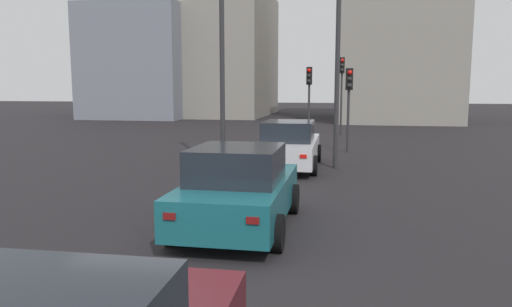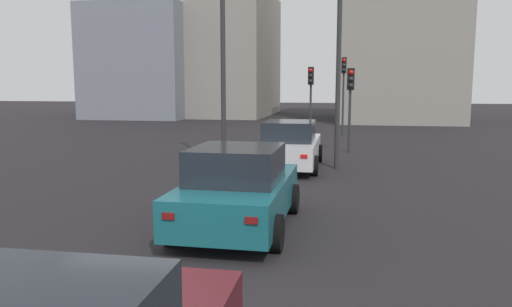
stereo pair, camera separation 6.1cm
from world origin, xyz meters
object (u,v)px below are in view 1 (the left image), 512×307
object	(u,v)px
traffic_light_near_right	(342,80)
car_white_lead	(289,145)
car_teal_second	(239,189)
street_lamp_far	(222,17)
traffic_light_far_left	(309,88)
traffic_light_near_left	(349,92)
street_lamp_kerbside	(338,36)

from	to	relation	value
traffic_light_near_right	car_white_lead	bearing A→B (deg)	-9.91
car_teal_second	traffic_light_near_right	world-z (taller)	traffic_light_near_right
traffic_light_near_right	street_lamp_far	xyz separation A→B (m)	(-12.75, 3.78, 1.82)
car_teal_second	street_lamp_far	size ratio (longest dim) A/B	0.48
traffic_light_far_left	car_white_lead	bearing A→B (deg)	1.89
car_teal_second	street_lamp_far	bearing A→B (deg)	17.05
car_teal_second	street_lamp_far	distance (m)	7.94
traffic_light_near_right	street_lamp_far	world-z (taller)	street_lamp_far
traffic_light_near_left	traffic_light_near_right	bearing A→B (deg)	174.97
traffic_light_near_left	traffic_light_near_right	world-z (taller)	traffic_light_near_right
street_lamp_kerbside	street_lamp_far	size ratio (longest dim) A/B	0.87
traffic_light_near_right	street_lamp_far	distance (m)	13.42
traffic_light_near_left	car_teal_second	bearing A→B (deg)	-18.23
street_lamp_far	traffic_light_near_right	bearing A→B (deg)	-16.52
car_teal_second	street_lamp_kerbside	distance (m)	8.47
traffic_light_near_right	traffic_light_far_left	xyz separation A→B (m)	(-3.21, 1.63, -0.45)
traffic_light_near_left	traffic_light_far_left	world-z (taller)	traffic_light_far_left
traffic_light_near_right	street_lamp_kerbside	bearing A→B (deg)	-2.39
car_teal_second	traffic_light_near_left	distance (m)	11.91
car_teal_second	traffic_light_far_left	bearing A→B (deg)	-0.46
car_white_lead	street_lamp_kerbside	bearing A→B (deg)	-84.85
street_lamp_kerbside	street_lamp_far	xyz separation A→B (m)	(-1.01, 3.67, 0.57)
car_teal_second	traffic_light_near_right	bearing A→B (deg)	-5.17
car_white_lead	traffic_light_far_left	bearing A→B (deg)	-0.71
street_lamp_kerbside	traffic_light_near_left	bearing A→B (deg)	-6.15
street_lamp_kerbside	traffic_light_near_right	bearing A→B (deg)	-0.52
traffic_light_near_right	traffic_light_far_left	world-z (taller)	traffic_light_near_right
traffic_light_near_left	traffic_light_far_left	xyz separation A→B (m)	(4.41, 1.96, 0.17)
traffic_light_near_left	street_lamp_far	xyz separation A→B (m)	(-5.13, 4.12, 2.44)
car_white_lead	car_teal_second	bearing A→B (deg)	178.35
car_white_lead	traffic_light_near_right	bearing A→B (deg)	-8.41
traffic_light_near_left	traffic_light_near_right	distance (m)	7.65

